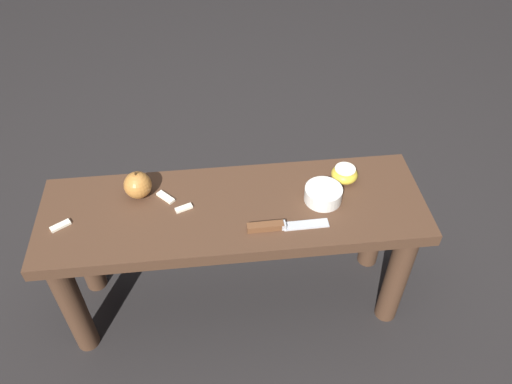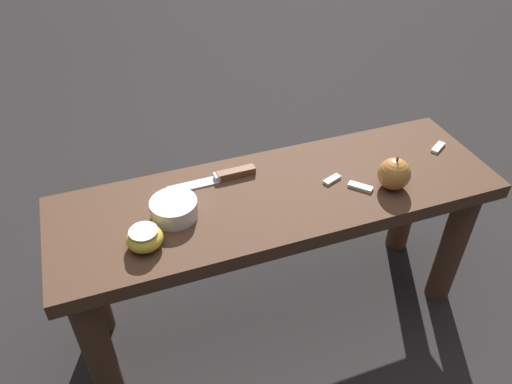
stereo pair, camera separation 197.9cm
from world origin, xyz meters
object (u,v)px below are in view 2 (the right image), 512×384
Objects in this scene: wooden_bench at (278,222)px; knife at (225,176)px; apple_cut at (145,238)px; bowl at (174,209)px; apple_whole at (394,174)px.

knife is (-0.11, 0.10, 0.11)m from wooden_bench.
bowl is at bearing 42.19° from apple_cut.
apple_whole is 1.13× the size of apple_cut.
apple_cut is 0.11m from bowl.
apple_whole reaches higher than apple_cut.
apple_whole is at bearing -0.13° from apple_cut.
knife is 2.09× the size of bowl.
knife is 0.43m from apple_whole.
apple_whole is at bearing 154.61° from knife.
wooden_bench is 13.93× the size of apple_cut.
apple_whole is (0.28, -0.08, 0.14)m from wooden_bench.
wooden_bench is 0.32m from apple_whole.
bowl reaches higher than knife.
apple_cut is at bearing 179.87° from apple_whole.
bowl is (0.08, 0.07, -0.00)m from apple_cut.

